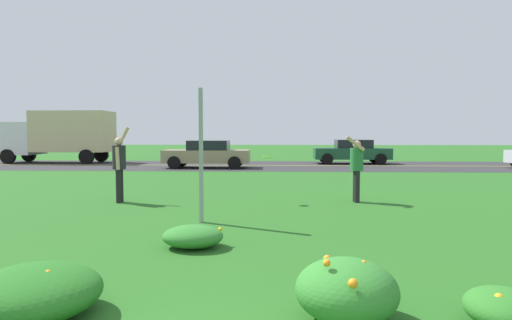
# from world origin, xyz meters

# --- Properties ---
(ground_plane) EXTENTS (120.00, 120.00, 0.00)m
(ground_plane) POSITION_xyz_m (0.00, 11.33, 0.00)
(ground_plane) COLOR #26601E
(highway_strip) EXTENTS (120.00, 8.15, 0.01)m
(highway_strip) POSITION_xyz_m (0.00, 22.65, 0.00)
(highway_strip) COLOR #2D2D30
(highway_strip) RESTS_ON ground
(highway_center_stripe) EXTENTS (120.00, 0.16, 0.00)m
(highway_center_stripe) POSITION_xyz_m (0.00, 22.65, 0.01)
(highway_center_stripe) COLOR yellow
(highway_center_stripe) RESTS_ON ground
(daylily_clump_mid_center) EXTENTS (0.96, 0.79, 0.35)m
(daylily_clump_mid_center) POSITION_xyz_m (-0.53, 4.69, 0.18)
(daylily_clump_mid_center) COLOR #337F2D
(daylily_clump_mid_center) RESTS_ON ground
(daylily_clump_mid_left) EXTENTS (0.98, 0.98, 0.65)m
(daylily_clump_mid_left) POSITION_xyz_m (1.45, 2.11, 0.30)
(daylily_clump_mid_left) COLOR #337F2D
(daylily_clump_mid_left) RESTS_ON ground
(daylily_clump_front_right) EXTENTS (1.28, 1.26, 0.50)m
(daylily_clump_front_right) POSITION_xyz_m (-1.56, 2.04, 0.25)
(daylily_clump_front_right) COLOR #23661E
(daylily_clump_front_right) RESTS_ON ground
(daylily_clump_mid_right) EXTENTS (0.71, 0.77, 0.40)m
(daylily_clump_mid_right) POSITION_xyz_m (2.88, 2.03, 0.18)
(daylily_clump_mid_right) COLOR #2D7526
(daylily_clump_mid_right) RESTS_ON ground
(sign_post_near_path) EXTENTS (0.07, 0.10, 2.70)m
(sign_post_near_path) POSITION_xyz_m (-0.73, 6.63, 1.35)
(sign_post_near_path) COLOR #93969B
(sign_post_near_path) RESTS_ON ground
(person_thrower_dark_shirt) EXTENTS (0.39, 0.50, 1.98)m
(person_thrower_dark_shirt) POSITION_xyz_m (-3.30, 9.08, 1.02)
(person_thrower_dark_shirt) COLOR #232328
(person_thrower_dark_shirt) RESTS_ON ground
(person_catcher_green_shirt) EXTENTS (0.50, 0.50, 1.74)m
(person_catcher_green_shirt) POSITION_xyz_m (2.87, 9.43, 0.97)
(person_catcher_green_shirt) COLOR #287038
(person_catcher_green_shirt) RESTS_ON ground
(frisbee_lime) EXTENTS (0.25, 0.25, 0.06)m
(frisbee_lime) POSITION_xyz_m (0.55, 9.21, 1.18)
(frisbee_lime) COLOR #8CD133
(car_dark_green_center_left) EXTENTS (4.50, 2.00, 1.45)m
(car_dark_green_center_left) POSITION_xyz_m (5.33, 24.49, 0.74)
(car_dark_green_center_left) COLOR #194C2D
(car_dark_green_center_left) RESTS_ON ground
(car_tan_center_right) EXTENTS (4.50, 2.00, 1.45)m
(car_tan_center_right) POSITION_xyz_m (-2.89, 20.82, 0.74)
(car_tan_center_right) COLOR #937F60
(car_tan_center_right) RESTS_ON ground
(box_truck_white) EXTENTS (6.70, 2.46, 3.20)m
(box_truck_white) POSITION_xyz_m (-12.77, 24.49, 1.80)
(box_truck_white) COLOR silver
(box_truck_white) RESTS_ON ground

